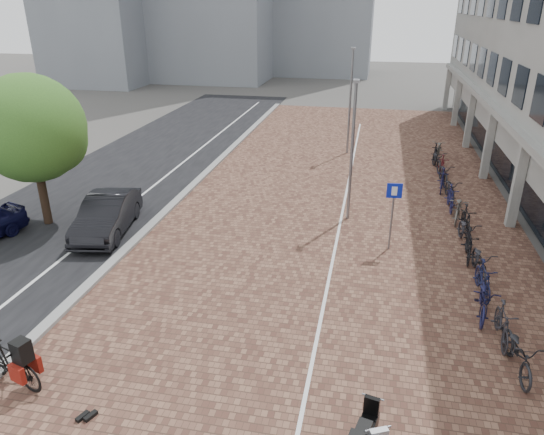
{
  "coord_description": "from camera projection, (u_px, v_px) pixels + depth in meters",
  "views": [
    {
      "loc": [
        3.24,
        -9.63,
        8.19
      ],
      "look_at": [
        0.0,
        6.0,
        1.3
      ],
      "focal_mm": 33.05,
      "sensor_mm": 36.0,
      "label": 1
    }
  ],
  "objects": [
    {
      "name": "lamp_near",
      "position": [
        352.0,
        154.0,
        19.45
      ],
      "size": [
        0.12,
        0.12,
        5.52
      ],
      "primitive_type": "cylinder",
      "color": "slate",
      "rests_on": "ground"
    },
    {
      "name": "car_dark",
      "position": [
        107.0,
        215.0,
        19.09
      ],
      "size": [
        2.31,
        4.62,
        1.45
      ],
      "primitive_type": "imported",
      "rotation": [
        0.0,
        0.0,
        0.18
      ],
      "color": "black",
      "rests_on": "ground"
    },
    {
      "name": "shoes",
      "position": [
        86.0,
        418.0,
        10.65
      ],
      "size": [
        0.51,
        0.47,
        0.1
      ],
      "primitive_type": null,
      "rotation": [
        0.0,
        0.0,
        -0.36
      ],
      "color": "black",
      "rests_on": "ground"
    },
    {
      "name": "parking_sign",
      "position": [
        393.0,
        206.0,
        17.33
      ],
      "size": [
        0.53,
        0.11,
        2.52
      ],
      "rotation": [
        0.0,
        0.0,
        0.11
      ],
      "color": "slate",
      "rests_on": "ground"
    },
    {
      "name": "ground",
      "position": [
        223.0,
        358.0,
        12.51
      ],
      "size": [
        140.0,
        140.0,
        0.0
      ],
      "primitive_type": "plane",
      "color": "#474442",
      "rests_on": "ground"
    },
    {
      "name": "curb",
      "position": [
        194.0,
        184.0,
        24.22
      ],
      "size": [
        0.35,
        42.0,
        0.14
      ],
      "primitive_type": "cube",
      "color": "gray",
      "rests_on": "ground"
    },
    {
      "name": "bike_row",
      "position": [
        457.0,
        208.0,
        20.21
      ],
      "size": [
        1.3,
        20.44,
        1.05
      ],
      "color": "black",
      "rests_on": "ground"
    },
    {
      "name": "street_asphalt",
      "position": [
        120.0,
        180.0,
        24.97
      ],
      "size": [
        8.0,
        50.0,
        0.03
      ],
      "primitive_type": "cube",
      "color": "black",
      "rests_on": "ground"
    },
    {
      "name": "scooter_mid",
      "position": [
        364.0,
        433.0,
        9.7
      ],
      "size": [
        0.77,
        1.51,
        0.99
      ],
      "primitive_type": null,
      "rotation": [
        0.0,
        0.0,
        -0.23
      ],
      "color": "black",
      "rests_on": "ground"
    },
    {
      "name": "hero_bike",
      "position": [
        10.0,
        362.0,
        11.45
      ],
      "size": [
        2.05,
        1.11,
        1.39
      ],
      "rotation": [
        0.0,
        0.0,
        1.28
      ],
      "color": "black",
      "rests_on": "ground"
    },
    {
      "name": "street_tree",
      "position": [
        35.0,
        131.0,
        18.75
      ],
      "size": [
        4.04,
        4.04,
        5.88
      ],
      "color": "#382619",
      "rests_on": "ground"
    },
    {
      "name": "parking_line",
      "position": [
        346.0,
        196.0,
        22.87
      ],
      "size": [
        0.1,
        30.0,
        0.0
      ],
      "primitive_type": "cube",
      "color": "white",
      "rests_on": "plaza_brick"
    },
    {
      "name": "plaza_brick",
      "position": [
        341.0,
        196.0,
        22.92
      ],
      "size": [
        14.5,
        42.0,
        0.04
      ],
      "primitive_type": "cube",
      "color": "brown",
      "rests_on": "ground"
    },
    {
      "name": "lamp_far",
      "position": [
        350.0,
        103.0,
        28.29
      ],
      "size": [
        0.12,
        0.12,
        5.88
      ],
      "primitive_type": "cylinder",
      "color": "gray",
      "rests_on": "ground"
    },
    {
      "name": "lane_line",
      "position": [
        158.0,
        183.0,
        24.59
      ],
      "size": [
        0.12,
        44.0,
        0.0
      ],
      "primitive_type": "cube",
      "color": "white",
      "rests_on": "street_asphalt"
    }
  ]
}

